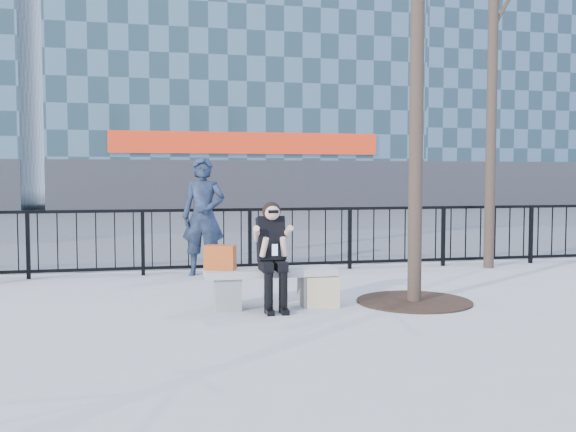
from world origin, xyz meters
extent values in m
plane|color=#9B9C96|center=(0.00, 0.00, 0.00)|extent=(120.00, 120.00, 0.00)
cube|color=#474747|center=(0.00, 15.00, 0.00)|extent=(60.00, 23.00, 0.01)
cube|color=black|center=(0.00, 3.00, 1.08)|extent=(14.00, 0.05, 0.05)
cube|color=black|center=(0.00, 3.00, 0.12)|extent=(14.00, 0.05, 0.05)
cube|color=#2D2D30|center=(3.00, 21.96, 1.20)|extent=(18.00, 0.08, 2.40)
cube|color=red|center=(3.00, 21.90, 3.20)|extent=(12.60, 0.12, 1.00)
cube|color=#44616E|center=(20.00, 27.00, 10.00)|extent=(16.00, 10.00, 20.00)
cube|color=#2D2D30|center=(20.00, 21.96, 1.20)|extent=(16.00, 0.08, 2.40)
cylinder|color=black|center=(1.90, -0.10, 3.75)|extent=(0.18, 0.18, 7.50)
cylinder|color=black|center=(4.50, 2.60, 3.50)|extent=(0.18, 0.18, 7.00)
cylinder|color=black|center=(1.90, -0.10, 0.01)|extent=(1.50, 1.50, 0.02)
cube|color=slate|center=(-0.55, 0.00, 0.20)|extent=(0.32, 0.38, 0.40)
cube|color=slate|center=(0.55, 0.00, 0.20)|extent=(0.32, 0.38, 0.40)
cube|color=gray|center=(0.00, 0.00, 0.45)|extent=(1.65, 0.46, 0.09)
cube|color=#AD4215|center=(-0.63, 0.02, 0.64)|extent=(0.41, 0.30, 0.31)
cube|color=beige|center=(0.64, -0.17, 0.20)|extent=(0.43, 0.23, 0.39)
imported|color=black|center=(-0.61, 2.80, 0.98)|extent=(0.82, 0.65, 1.96)
camera|label=1|loc=(-1.47, -7.89, 1.65)|focal=40.00mm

